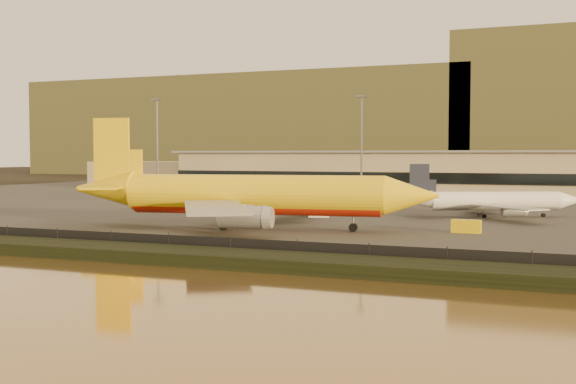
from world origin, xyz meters
name	(u,v)px	position (x,y,z in m)	size (l,w,h in m)	color
ground	(262,245)	(0.00, 0.00, 0.00)	(900.00, 900.00, 0.00)	black
embankment	(197,257)	(0.00, -17.00, 0.70)	(320.00, 7.00, 1.40)	black
tarmac	(416,201)	(0.00, 95.00, 0.10)	(320.00, 220.00, 0.20)	#2D2D2D
perimeter_fence	(214,247)	(0.00, -13.00, 1.30)	(300.00, 0.05, 2.20)	black
terminal_building	(390,173)	(-14.52, 125.55, 6.25)	(202.00, 25.00, 12.60)	tan
apron_light_masts	(466,136)	(15.00, 75.00, 15.70)	(152.20, 12.20, 25.40)	slate
distant_hills	(471,120)	(-20.74, 340.00, 31.39)	(470.00, 160.00, 70.00)	brown
dhl_cargo_jet	(248,196)	(-9.31, 15.59, 5.38)	(58.04, 56.26, 17.35)	yellow
white_narrowbody_jet	(492,201)	(23.22, 51.22, 3.12)	(32.34, 30.57, 9.78)	white
gse_vehicle_yellow	(466,226)	(22.73, 22.79, 1.15)	(4.22, 1.90, 1.90)	yellow
gse_vehicle_white	(319,213)	(-6.14, 39.29, 1.04)	(3.71, 1.67, 1.67)	white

